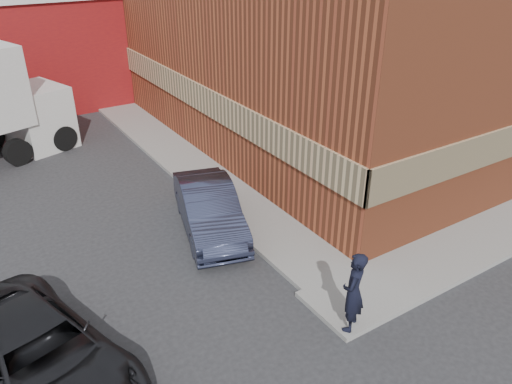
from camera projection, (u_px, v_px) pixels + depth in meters
ground at (312, 289)px, 11.98m from camera, size 90.00×90.00×0.00m
brick_building at (345, 12)px, 20.58m from camera, size 14.25×18.25×9.36m
sidewalk_west at (177, 156)px, 18.96m from camera, size 1.80×18.00×0.12m
man at (353, 292)px, 10.24m from camera, size 0.81×0.74×1.85m
sedan at (209, 209)px, 14.03m from camera, size 2.58×4.46×1.39m
suv_a at (38, 357)px, 9.16m from camera, size 3.52×5.35×1.37m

